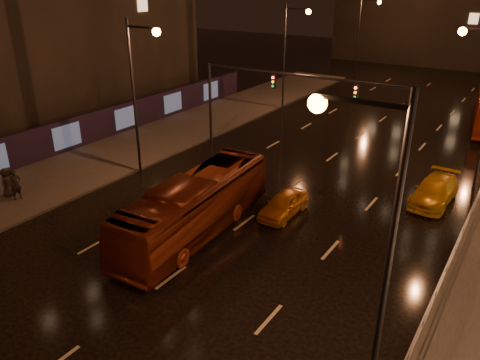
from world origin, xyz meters
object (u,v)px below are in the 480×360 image
object	(u,v)px
taxi_near	(284,204)
pedestrian_a	(16,185)
taxi_far	(435,191)
bus_red	(195,206)
pedestrian_c	(7,182)

from	to	relation	value
taxi_near	pedestrian_a	bearing A→B (deg)	-152.84
taxi_far	pedestrian_a	xyz separation A→B (m)	(-20.56, -13.32, 0.35)
bus_red	taxi_far	distance (m)	14.13
taxi_far	taxi_near	bearing A→B (deg)	-134.48
taxi_far	pedestrian_c	bearing A→B (deg)	-145.74
bus_red	pedestrian_a	bearing A→B (deg)	-170.06
taxi_near	taxi_far	bearing A→B (deg)	43.56
pedestrian_c	pedestrian_a	bearing A→B (deg)	-102.99
pedestrian_c	taxi_far	bearing A→B (deg)	-74.47
bus_red	taxi_near	world-z (taller)	bus_red
taxi_far	pedestrian_a	distance (m)	24.50
bus_red	pedestrian_c	bearing A→B (deg)	-170.74
taxi_far	pedestrian_a	size ratio (longest dim) A/B	2.69
bus_red	taxi_far	size ratio (longest dim) A/B	2.27
pedestrian_a	taxi_far	bearing A→B (deg)	-50.23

